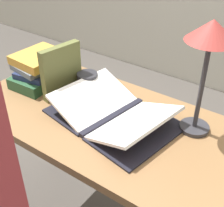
% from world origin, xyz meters
% --- Properties ---
extents(reading_desk, '(1.26, 0.59, 0.77)m').
position_xyz_m(reading_desk, '(0.00, 0.00, 0.65)').
color(reading_desk, brown).
rests_on(reading_desk, ground_plane).
extents(open_book, '(0.55, 0.43, 0.09)m').
position_xyz_m(open_book, '(0.00, 0.01, 0.80)').
color(open_book, black).
rests_on(open_book, reading_desk).
extents(book_stack_tall, '(0.20, 0.29, 0.15)m').
position_xyz_m(book_stack_tall, '(-0.46, 0.06, 0.84)').
color(book_stack_tall, '#234C2D').
rests_on(book_stack_tall, reading_desk).
extents(book_standing_upright, '(0.07, 0.20, 0.24)m').
position_xyz_m(book_standing_upright, '(-0.29, 0.04, 0.89)').
color(book_standing_upright, brown).
rests_on(book_standing_upright, reading_desk).
extents(reading_lamp, '(0.17, 0.17, 0.44)m').
position_xyz_m(reading_lamp, '(0.30, 0.14, 1.13)').
color(reading_lamp, '#2D2D33').
rests_on(reading_lamp, reading_desk).
extents(coffee_mug, '(0.09, 0.11, 0.09)m').
position_xyz_m(coffee_mug, '(-0.22, 0.12, 0.82)').
color(coffee_mug, '#28282D').
rests_on(coffee_mug, reading_desk).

